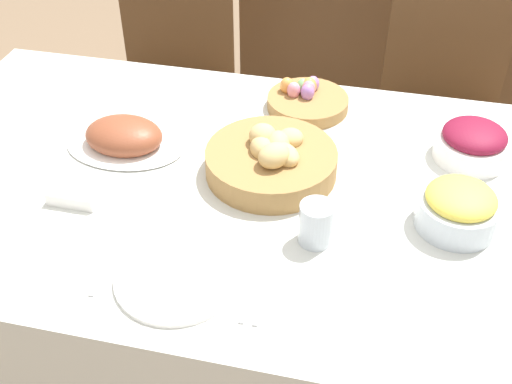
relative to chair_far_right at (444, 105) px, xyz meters
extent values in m
plane|color=#7F664C|center=(-0.46, -0.84, -0.52)|extent=(12.00, 12.00, 0.00)
cube|color=silver|center=(-0.46, -0.84, -0.15)|extent=(1.83, 1.00, 0.74)
cylinder|color=brown|center=(-0.16, -0.30, -0.30)|extent=(0.03, 0.03, 0.44)
cylinder|color=brown|center=(0.22, -0.26, -0.30)|extent=(0.03, 0.03, 0.44)
cylinder|color=brown|center=(-0.21, 0.09, -0.30)|extent=(0.03, 0.03, 0.44)
cylinder|color=brown|center=(0.18, 0.13, -0.30)|extent=(0.03, 0.03, 0.44)
cube|color=brown|center=(0.01, -0.09, -0.07)|extent=(0.47, 0.47, 0.02)
cube|color=brown|center=(-0.01, 0.11, 0.20)|extent=(0.42, 0.07, 0.53)
cylinder|color=brown|center=(-1.15, -0.29, -0.30)|extent=(0.03, 0.03, 0.44)
cylinder|color=brown|center=(-0.76, -0.26, -0.30)|extent=(0.03, 0.03, 0.44)
cylinder|color=brown|center=(-1.18, 0.09, -0.30)|extent=(0.03, 0.03, 0.44)
cylinder|color=brown|center=(-0.79, 0.12, -0.30)|extent=(0.03, 0.03, 0.44)
cube|color=brown|center=(-0.97, -0.09, -0.07)|extent=(0.45, 0.45, 0.02)
cube|color=brown|center=(-0.99, 0.11, 0.20)|extent=(0.42, 0.05, 0.53)
cube|color=brown|center=(-0.25, 0.73, -0.04)|extent=(1.21, 0.44, 0.96)
cylinder|color=#9E7542|center=(-0.44, -0.79, 0.26)|extent=(0.31, 0.31, 0.06)
ellipsoid|color=tan|center=(-0.41, -0.81, 0.30)|extent=(0.10, 0.10, 0.05)
ellipsoid|color=tan|center=(-0.43, -0.77, 0.30)|extent=(0.07, 0.09, 0.06)
ellipsoid|color=tan|center=(-0.43, -0.83, 0.31)|extent=(0.10, 0.10, 0.06)
ellipsoid|color=tan|center=(-0.47, -0.79, 0.30)|extent=(0.08, 0.09, 0.05)
ellipsoid|color=tan|center=(-0.41, -0.74, 0.30)|extent=(0.08, 0.08, 0.05)
ellipsoid|color=tan|center=(-0.47, -0.76, 0.31)|extent=(0.09, 0.09, 0.06)
cylinder|color=#9E7542|center=(-0.41, -0.48, 0.24)|extent=(0.22, 0.22, 0.03)
ellipsoid|color=#B27AD1|center=(-0.41, -0.49, 0.28)|extent=(0.04, 0.04, 0.05)
ellipsoid|color=#7FCC7A|center=(-0.42, -0.45, 0.28)|extent=(0.03, 0.03, 0.04)
ellipsoid|color=#B27AD1|center=(-0.40, -0.44, 0.28)|extent=(0.04, 0.04, 0.05)
ellipsoid|color=pink|center=(-0.45, -0.48, 0.28)|extent=(0.04, 0.04, 0.05)
ellipsoid|color=#F29E4C|center=(-0.47, -0.46, 0.28)|extent=(0.04, 0.04, 0.05)
ellipsoid|color=#F29E4C|center=(-0.41, -0.46, 0.28)|extent=(0.04, 0.04, 0.05)
ellipsoid|color=pink|center=(-0.41, -0.47, 0.28)|extent=(0.04, 0.04, 0.05)
ellipsoid|color=white|center=(-0.82, -0.76, 0.23)|extent=(0.30, 0.21, 0.01)
ellipsoid|color=brown|center=(-0.82, -0.76, 0.26)|extent=(0.20, 0.15, 0.08)
cylinder|color=white|center=(0.02, -0.62, 0.25)|extent=(0.18, 0.18, 0.06)
ellipsoid|color=maroon|center=(0.02, -0.62, 0.29)|extent=(0.15, 0.15, 0.05)
cylinder|color=silver|center=(-0.02, -0.88, 0.26)|extent=(0.18, 0.18, 0.07)
ellipsoid|color=#F4DB4C|center=(-0.02, -0.88, 0.30)|extent=(0.15, 0.15, 0.05)
cylinder|color=white|center=(-0.55, -1.17, 0.23)|extent=(0.25, 0.25, 0.01)
cube|color=silver|center=(-0.70, -1.17, 0.23)|extent=(0.01, 0.16, 0.00)
cube|color=silver|center=(-0.41, -1.17, 0.23)|extent=(0.01, 0.16, 0.00)
cube|color=silver|center=(-0.38, -1.17, 0.23)|extent=(0.01, 0.16, 0.00)
cylinder|color=silver|center=(-0.30, -1.00, 0.27)|extent=(0.07, 0.07, 0.10)
cube|color=white|center=(-0.85, -0.99, 0.24)|extent=(0.11, 0.07, 0.03)
camera|label=1|loc=(-0.21, -1.98, 1.16)|focal=45.00mm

